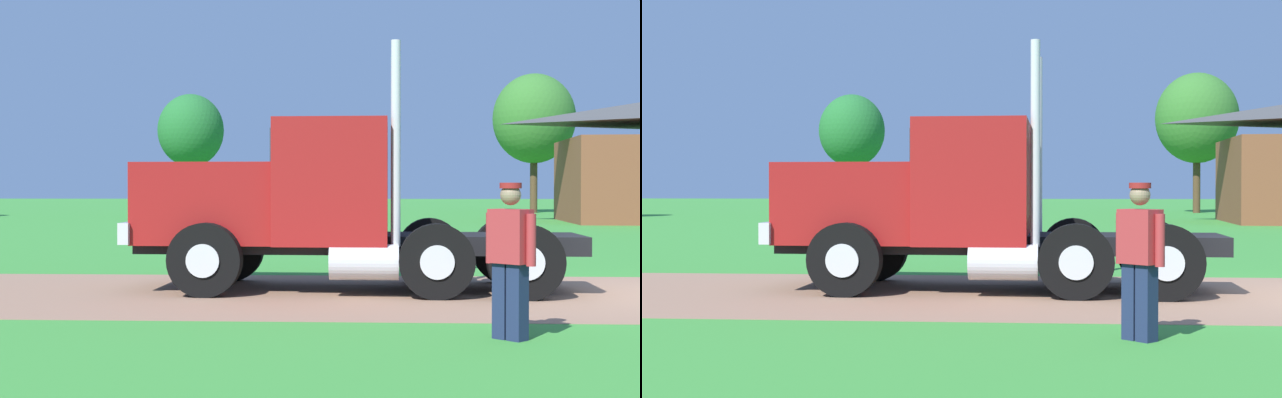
{
  "view_description": "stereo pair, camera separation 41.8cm",
  "coord_description": "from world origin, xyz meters",
  "views": [
    {
      "loc": [
        -4.46,
        -13.31,
        1.61
      ],
      "look_at": [
        -5.19,
        0.93,
        1.41
      ],
      "focal_mm": 50.28,
      "sensor_mm": 36.0,
      "label": 1
    },
    {
      "loc": [
        -4.04,
        -13.28,
        1.61
      ],
      "look_at": [
        -5.19,
        0.93,
        1.41
      ],
      "focal_mm": 50.28,
      "sensor_mm": 36.0,
      "label": 2
    }
  ],
  "objects": [
    {
      "name": "visitor_by_barrel",
      "position": [
        -2.94,
        -3.84,
        0.89
      ],
      "size": [
        0.48,
        0.47,
        1.65
      ],
      "color": "#B22D33",
      "rests_on": "ground_plane"
    },
    {
      "name": "truck_foreground_white",
      "position": [
        -5.36,
        0.62,
        1.28
      ],
      "size": [
        6.95,
        2.72,
        3.73
      ],
      "color": "black",
      "rests_on": "ground_plane"
    },
    {
      "name": "tree_right",
      "position": [
        5.72,
        41.6,
        5.7
      ],
      "size": [
        4.95,
        4.95,
        8.44
      ],
      "color": "#513823",
      "rests_on": "ground_plane"
    },
    {
      "name": "tree_mid",
      "position": [
        -14.12,
        35.68,
        4.65
      ],
      "size": [
        3.64,
        3.64,
        6.69
      ],
      "color": "#513823",
      "rests_on": "ground_plane"
    }
  ]
}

